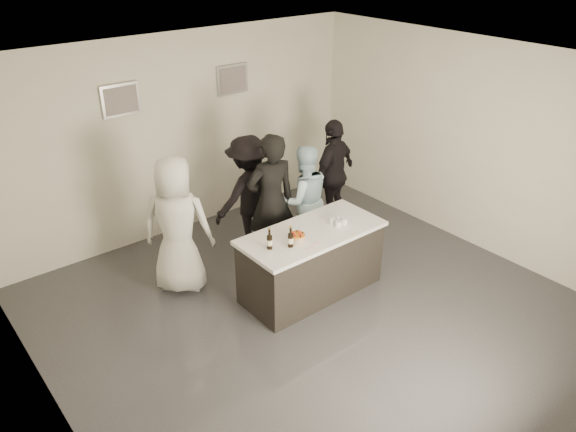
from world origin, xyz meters
The scene contains 18 objects.
floor centered at (0.00, 0.00, 0.00)m, with size 6.00×6.00×0.00m, color #3D3D42.
ceiling centered at (0.00, 0.00, 3.00)m, with size 6.00×6.00×0.00m, color white.
wall_back centered at (0.00, 3.00, 1.50)m, with size 6.00×0.04×3.00m, color silver.
wall_left centered at (-3.00, 0.00, 1.50)m, with size 0.04×6.00×3.00m, color silver.
wall_right centered at (3.00, 0.00, 1.50)m, with size 0.04×6.00×3.00m, color silver.
picture_left centered at (-0.90, 2.97, 2.20)m, with size 0.54×0.04×0.44m, color #B2B2B7.
picture_right centered at (0.90, 2.97, 2.20)m, with size 0.54×0.04×0.44m, color #B2B2B7.
bar_counter centered at (0.28, 0.37, 0.45)m, with size 1.86×0.86×0.90m, color white.
cake centered at (-0.01, 0.31, 0.94)m, with size 0.20×0.20×0.07m, color orange.
beer_bottle_a centered at (-0.39, 0.36, 1.03)m, with size 0.07×0.07×0.26m, color black.
beer_bottle_b centered at (-0.17, 0.24, 1.03)m, with size 0.07×0.07×0.26m, color black.
tumbler_cluster centered at (0.66, 0.31, 0.94)m, with size 0.19×0.19×0.08m, color #C78212.
candles centered at (0.03, 0.11, 0.90)m, with size 0.24×0.08×0.01m, color pink.
person_main_black centered at (0.31, 1.25, 0.96)m, with size 0.70×0.46×1.93m, color black.
person_main_blue centered at (0.89, 1.25, 0.82)m, with size 0.79×0.62×1.63m, color #B8E0F1.
person_guest_left centered at (-0.97, 1.53, 0.92)m, with size 0.90×0.58×1.84m, color silver.
person_guest_right centered at (1.78, 1.58, 0.87)m, with size 1.02×0.42×1.74m, color black.
person_guest_back centered at (0.35, 1.82, 0.86)m, with size 1.11×0.64×1.73m, color black.
Camera 1 is at (-3.78, -4.20, 4.29)m, focal length 35.00 mm.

